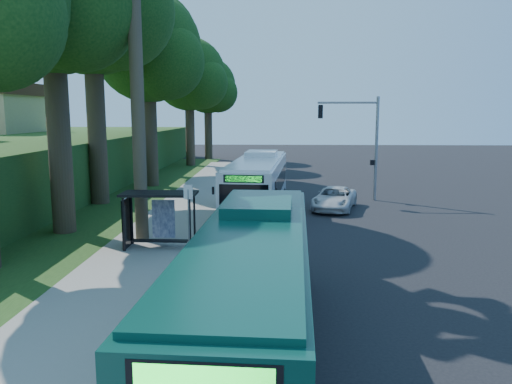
{
  "coord_description": "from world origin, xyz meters",
  "views": [
    {
      "loc": [
        -2.09,
        -23.89,
        5.92
      ],
      "look_at": [
        -2.99,
        1.0,
        1.96
      ],
      "focal_mm": 35.0,
      "sensor_mm": 36.0,
      "label": 1
    }
  ],
  "objects_px": {
    "bus_shelter": "(155,209)",
    "pickup": "(334,198)",
    "teal_bus": "(252,290)",
    "white_bus": "(258,186)"
  },
  "relations": [
    {
      "from": "bus_shelter",
      "to": "pickup",
      "type": "height_order",
      "value": "bus_shelter"
    },
    {
      "from": "teal_bus",
      "to": "white_bus",
      "type": "bearing_deg",
      "value": 94.07
    },
    {
      "from": "pickup",
      "to": "white_bus",
      "type": "bearing_deg",
      "value": -139.54
    },
    {
      "from": "white_bus",
      "to": "pickup",
      "type": "distance_m",
      "value": 5.24
    },
    {
      "from": "white_bus",
      "to": "teal_bus",
      "type": "xyz_separation_m",
      "value": [
        0.4,
        -17.06,
        -0.02
      ]
    },
    {
      "from": "teal_bus",
      "to": "pickup",
      "type": "height_order",
      "value": "teal_bus"
    },
    {
      "from": "pickup",
      "to": "teal_bus",
      "type": "bearing_deg",
      "value": -86.72
    },
    {
      "from": "bus_shelter",
      "to": "pickup",
      "type": "bearing_deg",
      "value": 46.88
    },
    {
      "from": "white_bus",
      "to": "pickup",
      "type": "bearing_deg",
      "value": 28.99
    },
    {
      "from": "bus_shelter",
      "to": "pickup",
      "type": "xyz_separation_m",
      "value": [
        8.92,
        9.53,
        -1.12
      ]
    }
  ]
}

